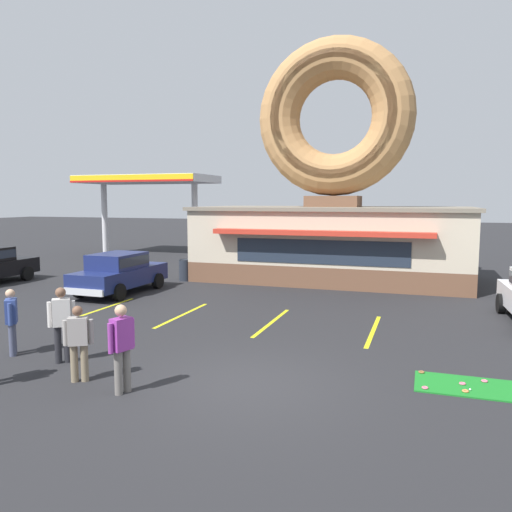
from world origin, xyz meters
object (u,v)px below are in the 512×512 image
pedestrian_blue_sweater_man (12,319)px  pedestrian_clipboard_woman (122,344)px  pedestrian_hooded_kid (62,321)px  pedestrian_beanie_man (78,340)px  car_navy (119,271)px  trash_bin (185,270)px  golf_ball (470,389)px

pedestrian_blue_sweater_man → pedestrian_clipboard_woman: bearing=-17.2°
pedestrian_hooded_kid → pedestrian_beanie_man: pedestrian_hooded_kid is taller
car_navy → trash_bin: size_ratio=4.70×
pedestrian_blue_sweater_man → pedestrian_beanie_man: 2.81m
golf_ball → pedestrian_beanie_man: bearing=-165.4°
pedestrian_blue_sweater_man → pedestrian_hooded_kid: 1.53m
trash_bin → pedestrian_beanie_man: bearing=-72.7°
car_navy → pedestrian_clipboard_woman: 10.69m
car_navy → pedestrian_blue_sweater_man: car_navy is taller
pedestrian_hooded_kid → trash_bin: size_ratio=1.78×
car_navy → golf_ball: bearing=-28.3°
golf_ball → pedestrian_beanie_man: 7.77m
golf_ball → pedestrian_clipboard_woman: (-6.30, -2.19, 0.91)m
pedestrian_hooded_kid → pedestrian_beanie_man: 1.42m
car_navy → pedestrian_hooded_kid: (3.72, -7.72, 0.09)m
golf_ball → pedestrian_beanie_man: size_ratio=0.03×
pedestrian_clipboard_woman → pedestrian_blue_sweater_man: bearing=162.8°
pedestrian_hooded_kid → pedestrian_clipboard_woman: pedestrian_hooded_kid is taller
golf_ball → pedestrian_blue_sweater_man: size_ratio=0.03×
trash_bin → pedestrian_clipboard_woman: bearing=-68.2°
pedestrian_beanie_man → pedestrian_blue_sweater_man: bearing=160.4°
pedestrian_hooded_kid → trash_bin: 11.67m
pedestrian_blue_sweater_man → pedestrian_beanie_man: size_ratio=1.02×
pedestrian_blue_sweater_man → pedestrian_beanie_man: pedestrian_blue_sweater_man is taller
pedestrian_hooded_kid → golf_ball: bearing=7.2°
golf_ball → car_navy: car_navy is taller
car_navy → trash_bin: 3.79m
golf_ball → pedestrian_blue_sweater_man: pedestrian_blue_sweater_man is taller
golf_ball → pedestrian_clipboard_woman: size_ratio=0.02×
golf_ball → trash_bin: 15.26m
car_navy → pedestrian_clipboard_woman: pedestrian_clipboard_woman is taller
pedestrian_hooded_kid → pedestrian_clipboard_woman: bearing=-25.5°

